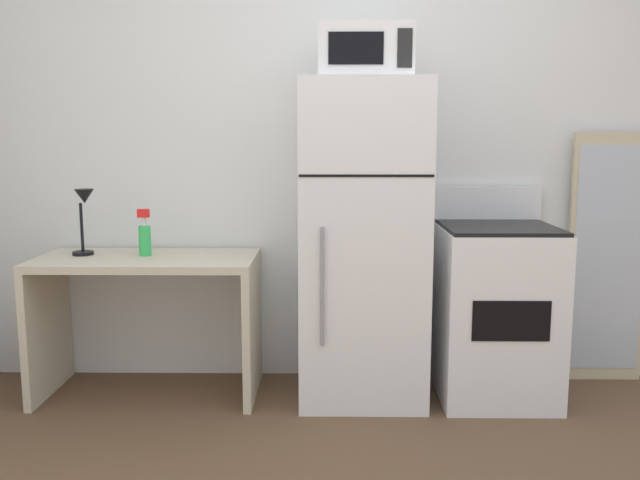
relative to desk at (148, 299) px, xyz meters
The scene contains 8 objects.
wall_back_white 1.41m from the desk, 17.54° to the left, with size 5.00×0.10×2.60m, color silver.
desk is the anchor object (origin of this frame).
desk_lamp 0.57m from the desk, behind, with size 0.14×0.12×0.35m.
spray_bottle 0.33m from the desk, 114.66° to the left, with size 0.06×0.06×0.25m.
refrigerator 1.18m from the desk, ahead, with size 0.65×0.62×1.66m.
microwave 1.70m from the desk, ahead, with size 0.46×0.35×0.26m.
oven_range 1.84m from the desk, ahead, with size 0.59×0.61×1.10m.
leaning_mirror 2.54m from the desk, ahead, with size 0.44×0.03×1.40m.
Camera 1 is at (-0.17, -2.11, 1.37)m, focal length 37.57 mm.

